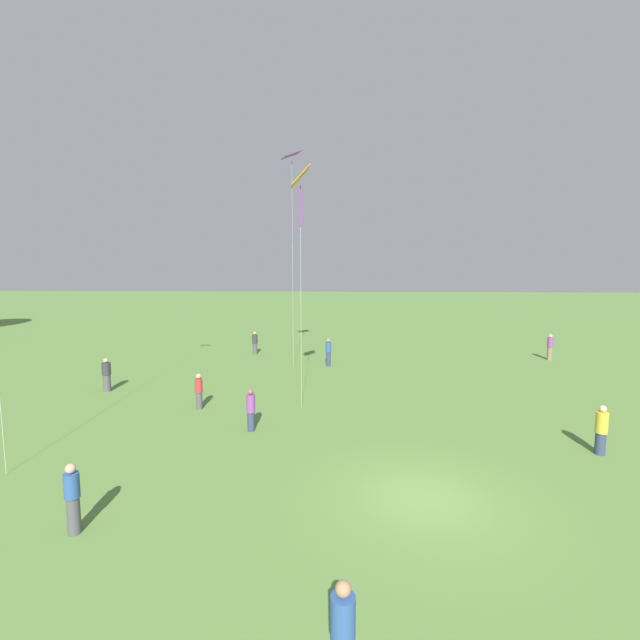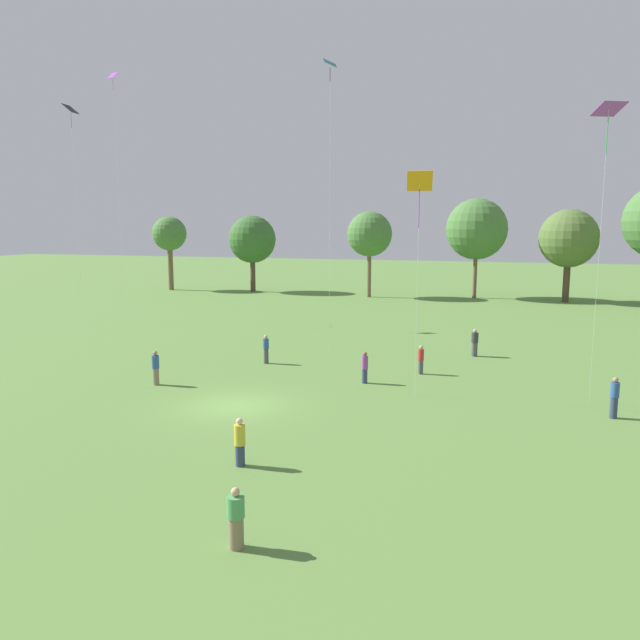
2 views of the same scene
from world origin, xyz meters
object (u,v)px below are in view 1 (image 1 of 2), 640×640
kite_0 (292,162)px  person_9 (328,352)px  person_0 (251,410)px  person_5 (601,430)px  person_8 (199,391)px  person_7 (343,638)px  person_4 (550,347)px  person_3 (255,343)px  person_6 (107,375)px  person_2 (73,499)px  kite_1 (300,183)px

kite_0 → person_9: bearing=127.2°
person_0 → person_9: person_9 is taller
person_5 → person_8: bearing=6.9°
person_7 → person_9: (22.41, 0.98, 0.01)m
person_4 → person_9: bearing=-153.1°
person_0 → person_8: size_ratio=1.03×
person_0 → person_9: 12.19m
person_4 → person_7: bearing=-103.7°
person_3 → person_6: person_6 is taller
person_7 → person_8: bearing=-103.8°
person_7 → person_4: bearing=-161.2°
person_6 → kite_0: kite_0 is taller
person_0 → person_2: person_2 is taller
person_3 → person_5: 23.32m
person_4 → person_7: size_ratio=1.01×
person_6 → person_9: person_9 is taller
person_7 → person_0: bearing=-111.5°
person_2 → person_4: person_4 is taller
person_0 → person_6: bearing=125.7°
person_7 → person_8: size_ratio=1.10×
person_2 → kite_1: bearing=-22.0°
person_0 → person_6: size_ratio=0.97×
person_2 → kite_0: (18.03, -3.27, 12.25)m
person_2 → kite_0: 22.04m
person_8 → person_9: size_ratio=0.90×
person_2 → person_8: bearing=3.7°
person_7 → person_9: 22.43m
person_5 → person_6: bearing=4.3°
person_4 → person_7: (-25.22, 14.82, -0.02)m
person_9 → kite_0: 12.45m
kite_1 → person_9: bearing=-150.8°
kite_0 → person_2: bearing=8.7°
person_2 → kite_1: 14.32m
person_3 → kite_1: (-12.73, -4.82, 9.33)m
person_5 → person_8: person_5 is taller
person_6 → person_7: person_7 is taller
person_2 → person_6: 13.48m
person_4 → person_8: bearing=-133.8°
person_2 → person_6: person_6 is taller
person_0 → kite_1: bearing=35.8°
kite_0 → person_3: bearing=-123.6°
person_2 → person_5: person_2 is taller
person_5 → kite_0: size_ratio=0.13×
person_0 → person_3: 16.00m
person_0 → person_7: bearing=-94.7°
person_9 → kite_1: kite_1 is taller
person_5 → person_9: (13.41, 9.95, 0.06)m
person_3 → kite_0: size_ratio=0.13×
person_0 → person_8: (2.57, 2.98, -0.03)m
person_6 → kite_1: 14.28m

